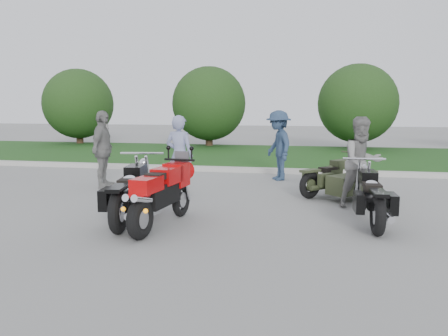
% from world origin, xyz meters
% --- Properties ---
extents(ground, '(80.00, 80.00, 0.00)m').
position_xyz_m(ground, '(0.00, 0.00, 0.00)').
color(ground, gray).
rests_on(ground, ground).
extents(curb, '(60.00, 0.30, 0.15)m').
position_xyz_m(curb, '(0.00, 6.00, 0.07)').
color(curb, '#B5B2AA').
rests_on(curb, ground).
extents(grass_strip, '(60.00, 8.00, 0.14)m').
position_xyz_m(grass_strip, '(0.00, 10.15, 0.07)').
color(grass_strip, '#23571D').
rests_on(grass_strip, ground).
extents(tree_far_left, '(3.60, 3.60, 4.00)m').
position_xyz_m(tree_far_left, '(-10.00, 13.50, 2.19)').
color(tree_far_left, '#3F2B1C').
rests_on(tree_far_left, ground).
extents(tree_mid_left, '(3.60, 3.60, 4.00)m').
position_xyz_m(tree_mid_left, '(-3.00, 13.50, 2.19)').
color(tree_mid_left, '#3F2B1C').
rests_on(tree_mid_left, ground).
extents(tree_mid_right, '(3.60, 3.60, 4.00)m').
position_xyz_m(tree_mid_right, '(4.00, 13.50, 2.19)').
color(tree_mid_right, '#3F2B1C').
rests_on(tree_mid_right, ground).
extents(sportbike_red, '(0.55, 2.20, 1.04)m').
position_xyz_m(sportbike_red, '(-0.51, -0.58, 0.61)').
color(sportbike_red, black).
rests_on(sportbike_red, ground).
extents(cruiser_left, '(0.66, 2.50, 0.97)m').
position_xyz_m(cruiser_left, '(-1.18, -0.30, 0.49)').
color(cruiser_left, black).
rests_on(cruiser_left, ground).
extents(cruiser_right, '(0.43, 2.33, 0.90)m').
position_xyz_m(cruiser_right, '(3.03, 0.37, 0.46)').
color(cruiser_right, black).
rests_on(cruiser_right, ground).
extents(cruiser_sidecar, '(1.77, 1.90, 0.81)m').
position_xyz_m(cruiser_sidecar, '(2.69, 2.57, 0.38)').
color(cruiser_sidecar, black).
rests_on(cruiser_sidecar, ground).
extents(person_stripe, '(0.75, 0.57, 1.87)m').
position_xyz_m(person_stripe, '(-1.01, 2.10, 0.93)').
color(person_stripe, '#8189B0').
rests_on(person_stripe, ground).
extents(person_grey, '(1.12, 1.03, 1.86)m').
position_xyz_m(person_grey, '(3.00, 1.69, 0.93)').
color(person_grey, gray).
rests_on(person_grey, ground).
extents(person_denim, '(1.20, 1.46, 1.96)m').
position_xyz_m(person_denim, '(1.06, 4.76, 0.98)').
color(person_denim, navy).
rests_on(person_denim, ground).
extents(person_back, '(0.61, 1.20, 1.96)m').
position_xyz_m(person_back, '(-3.20, 2.66, 0.98)').
color(person_back, gray).
rests_on(person_back, ground).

